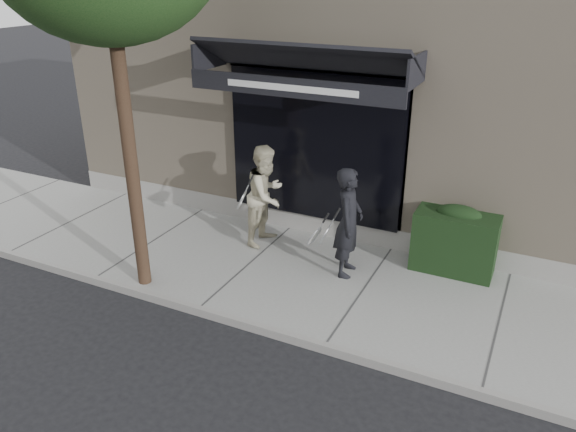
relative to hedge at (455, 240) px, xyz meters
The scene contains 7 objects.
ground 1.79m from the hedge, 131.35° to the right, with size 80.00×80.00×0.00m, color black.
sidewalk 1.77m from the hedge, 131.35° to the right, with size 20.00×3.00×0.12m, color gray.
curb 3.07m from the hedge, 111.45° to the right, with size 20.00×0.10×0.14m, color gray.
building_facade 4.39m from the hedge, 106.65° to the left, with size 14.30×8.04×5.64m.
hedge is the anchor object (origin of this frame).
pedestrian_front 1.80m from the hedge, 150.26° to the right, with size 0.80×0.86×1.80m.
pedestrian_back 3.28m from the hedge, behind, with size 0.77×1.01×1.80m.
Camera 1 is at (2.21, -7.24, 4.72)m, focal length 35.00 mm.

